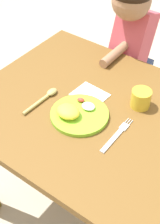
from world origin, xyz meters
name	(u,v)px	position (x,y,z in m)	size (l,w,h in m)	color
ground_plane	(91,205)	(0.00, 0.00, 0.00)	(8.00, 8.00, 0.00)	#B3A68F
dining_table	(94,132)	(0.00, 0.00, 0.59)	(1.00, 0.82, 0.72)	brown
plate	(77,113)	(-0.03, -0.08, 0.73)	(0.23, 0.23, 0.06)	#82C42B
fork	(116,136)	(0.14, -0.07, 0.72)	(0.03, 0.20, 0.01)	silver
spoon	(45,98)	(-0.20, -0.07, 0.73)	(0.04, 0.19, 0.02)	tan
drinking_cup	(141,99)	(0.13, 0.13, 0.75)	(0.08, 0.08, 0.08)	gold
person	(129,64)	(-0.13, 0.52, 0.59)	(0.19, 0.39, 1.06)	#394B73
napkin	(90,95)	(-0.07, 0.06, 0.72)	(0.14, 0.11, 0.00)	white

